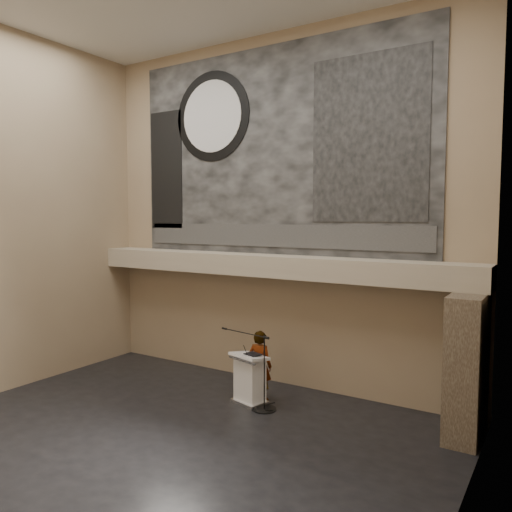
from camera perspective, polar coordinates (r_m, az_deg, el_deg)
The scene contains 18 objects.
floor at distance 9.91m, azimuth -10.54°, elevation -20.10°, with size 10.00×10.00×0.00m, color black.
wall_back at distance 12.24m, azimuth 2.00°, elevation 5.15°, with size 10.00×0.02×8.50m, color #897257.
wall_right at distance 6.69m, azimuth 22.35°, elevation 5.36°, with size 0.02×8.00×8.50m, color #897257.
soffit at distance 11.96m, azimuth 1.02°, elevation -1.07°, with size 10.00×0.80×0.50m, color gray.
sprinkler_left at distance 12.84m, azimuth -5.23°, elevation -1.96°, with size 0.04×0.04×0.06m, color #B2893D.
sprinkler_right at distance 11.09m, azimuth 9.33°, elevation -3.02°, with size 0.04×0.04×0.06m, color #B2893D.
banner at distance 12.32m, azimuth 1.95°, elevation 11.91°, with size 8.00×0.05×5.00m, color black.
banner_text_strip at distance 12.19m, azimuth 1.83°, elevation 2.34°, with size 7.76×0.02×0.55m, color #303030.
banner_clock_rim at distance 13.43m, azimuth -5.04°, elevation 15.60°, with size 2.30×2.30×0.02m, color black.
banner_clock_face at distance 13.42m, azimuth -5.09°, elevation 15.61°, with size 1.84×1.84×0.02m, color silver.
banner_building_print at distance 11.29m, azimuth 12.71°, elevation 13.00°, with size 2.60×0.02×3.60m, color black.
banner_brick_print at distance 14.26m, azimuth -10.20°, elevation 9.62°, with size 1.10×0.02×3.20m, color black.
stone_pier at distance 10.23m, azimuth 22.96°, elevation -11.51°, with size 0.60×1.40×2.70m, color #423528.
lectern at distance 11.29m, azimuth -0.72°, elevation -13.87°, with size 0.90×0.73×1.14m.
binder at distance 11.07m, azimuth -0.38°, elevation -11.18°, with size 0.33×0.26×0.04m, color black.
papers at distance 11.16m, azimuth -1.26°, elevation -11.14°, with size 0.20×0.28×0.01m, color silver.
speaker_person at distance 11.43m, azimuth 0.46°, elevation -12.38°, with size 0.58×0.38×1.58m, color silver.
mic_stand at distance 11.08m, azimuth 0.77°, elevation -15.87°, with size 1.52×0.52×1.61m.
Camera 1 is at (6.15, -6.59, 4.11)m, focal length 35.00 mm.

